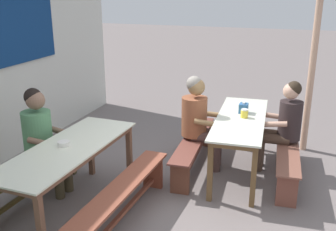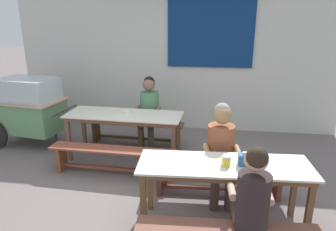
{
  "view_description": "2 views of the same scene",
  "coord_description": "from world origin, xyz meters",
  "px_view_note": "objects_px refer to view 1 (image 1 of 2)",
  "views": [
    {
      "loc": [
        -3.9,
        -1.17,
        2.38
      ],
      "look_at": [
        -0.08,
        0.15,
        1.05
      ],
      "focal_mm": 42.26,
      "sensor_mm": 36.0,
      "label": 1
    },
    {
      "loc": [
        0.8,
        -3.51,
        2.26
      ],
      "look_at": [
        0.19,
        0.59,
        0.93
      ],
      "focal_mm": 32.79,
      "sensor_mm": 36.0,
      "label": 2
    }
  ],
  "objects_px": {
    "dining_table_near": "(241,123)",
    "person_near_front": "(284,122)",
    "dining_table_far": "(68,153)",
    "bench_far_front": "(122,197)",
    "tissue_box": "(244,108)",
    "bench_near_back": "(193,148)",
    "wooden_support_post": "(312,71)",
    "bench_near_front": "(287,158)",
    "soup_bowl": "(64,144)",
    "person_right_near_table": "(198,116)",
    "person_center_facing": "(41,135)",
    "bench_far_back": "(26,178)",
    "condiment_jar": "(244,113)"
  },
  "relations": [
    {
      "from": "dining_table_far",
      "to": "soup_bowl",
      "type": "xyz_separation_m",
      "value": [
        0.01,
        0.06,
        0.1
      ]
    },
    {
      "from": "bench_near_back",
      "to": "tissue_box",
      "type": "distance_m",
      "value": 0.86
    },
    {
      "from": "dining_table_far",
      "to": "wooden_support_post",
      "type": "distance_m",
      "value": 3.61
    },
    {
      "from": "person_center_facing",
      "to": "soup_bowl",
      "type": "relative_size",
      "value": 9.79
    },
    {
      "from": "person_center_facing",
      "to": "condiment_jar",
      "type": "relative_size",
      "value": 11.39
    },
    {
      "from": "dining_table_far",
      "to": "bench_near_front",
      "type": "height_order",
      "value": "dining_table_far"
    },
    {
      "from": "condiment_jar",
      "to": "wooden_support_post",
      "type": "relative_size",
      "value": 0.05
    },
    {
      "from": "condiment_jar",
      "to": "bench_near_back",
      "type": "bearing_deg",
      "value": 94.58
    },
    {
      "from": "bench_far_front",
      "to": "tissue_box",
      "type": "bearing_deg",
      "value": -27.8
    },
    {
      "from": "dining_table_near",
      "to": "soup_bowl",
      "type": "distance_m",
      "value": 2.25
    },
    {
      "from": "bench_near_back",
      "to": "person_center_facing",
      "type": "relative_size",
      "value": 1.4
    },
    {
      "from": "bench_far_back",
      "to": "dining_table_near",
      "type": "bearing_deg",
      "value": -54.58
    },
    {
      "from": "condiment_jar",
      "to": "tissue_box",
      "type": "bearing_deg",
      "value": 12.11
    },
    {
      "from": "condiment_jar",
      "to": "soup_bowl",
      "type": "bearing_deg",
      "value": 133.32
    },
    {
      "from": "person_near_front",
      "to": "bench_far_back",
      "type": "bearing_deg",
      "value": 123.36
    },
    {
      "from": "condiment_jar",
      "to": "person_right_near_table",
      "type": "bearing_deg",
      "value": 93.48
    },
    {
      "from": "dining_table_far",
      "to": "person_center_facing",
      "type": "distance_m",
      "value": 0.63
    },
    {
      "from": "bench_far_front",
      "to": "bench_near_front",
      "type": "xyz_separation_m",
      "value": [
        1.63,
        -1.57,
        -0.02
      ]
    },
    {
      "from": "bench_near_back",
      "to": "wooden_support_post",
      "type": "height_order",
      "value": "wooden_support_post"
    },
    {
      "from": "bench_near_front",
      "to": "person_right_near_table",
      "type": "distance_m",
      "value": 1.26
    },
    {
      "from": "bench_near_back",
      "to": "person_near_front",
      "type": "height_order",
      "value": "person_near_front"
    },
    {
      "from": "bench_far_front",
      "to": "person_center_facing",
      "type": "relative_size",
      "value": 1.48
    },
    {
      "from": "bench_near_front",
      "to": "condiment_jar",
      "type": "relative_size",
      "value": 15.41
    },
    {
      "from": "condiment_jar",
      "to": "dining_table_near",
      "type": "bearing_deg",
      "value": 108.21
    },
    {
      "from": "dining_table_near",
      "to": "bench_far_back",
      "type": "bearing_deg",
      "value": 125.42
    },
    {
      "from": "dining_table_far",
      "to": "person_near_front",
      "type": "xyz_separation_m",
      "value": [
        1.8,
        -2.09,
        0.0
      ]
    },
    {
      "from": "bench_near_front",
      "to": "tissue_box",
      "type": "relative_size",
      "value": 11.67
    },
    {
      "from": "dining_table_far",
      "to": "bench_far_front",
      "type": "relative_size",
      "value": 1.0
    },
    {
      "from": "person_right_near_table",
      "to": "tissue_box",
      "type": "xyz_separation_m",
      "value": [
        0.23,
        -0.56,
        0.1
      ]
    },
    {
      "from": "bench_near_front",
      "to": "wooden_support_post",
      "type": "xyz_separation_m",
      "value": [
        1.05,
        -0.2,
        0.94
      ]
    },
    {
      "from": "person_right_near_table",
      "to": "person_near_front",
      "type": "height_order",
      "value": "person_right_near_table"
    },
    {
      "from": "tissue_box",
      "to": "dining_table_far",
      "type": "bearing_deg",
      "value": 138.73
    },
    {
      "from": "person_right_near_table",
      "to": "tissue_box",
      "type": "height_order",
      "value": "person_right_near_table"
    },
    {
      "from": "person_near_front",
      "to": "person_center_facing",
      "type": "distance_m",
      "value": 3.04
    },
    {
      "from": "bench_far_front",
      "to": "bench_near_front",
      "type": "relative_size",
      "value": 1.1
    },
    {
      "from": "bench_far_front",
      "to": "bench_near_back",
      "type": "xyz_separation_m",
      "value": [
        1.55,
        -0.34,
        -0.01
      ]
    },
    {
      "from": "bench_far_back",
      "to": "soup_bowl",
      "type": "distance_m",
      "value": 0.75
    },
    {
      "from": "tissue_box",
      "to": "soup_bowl",
      "type": "bearing_deg",
      "value": 137.48
    },
    {
      "from": "bench_near_back",
      "to": "condiment_jar",
      "type": "xyz_separation_m",
      "value": [
        0.05,
        -0.65,
        0.54
      ]
    },
    {
      "from": "tissue_box",
      "to": "soup_bowl",
      "type": "distance_m",
      "value": 2.4
    },
    {
      "from": "condiment_jar",
      "to": "bench_far_front",
      "type": "bearing_deg",
      "value": 148.24
    },
    {
      "from": "bench_far_back",
      "to": "bench_near_back",
      "type": "xyz_separation_m",
      "value": [
        1.51,
        -1.57,
        -0.01
      ]
    },
    {
      "from": "dining_table_near",
      "to": "person_near_front",
      "type": "bearing_deg",
      "value": -66.3
    },
    {
      "from": "person_right_near_table",
      "to": "bench_near_back",
      "type": "bearing_deg",
      "value": 106.27
    },
    {
      "from": "person_center_facing",
      "to": "soup_bowl",
      "type": "bearing_deg",
      "value": -119.65
    },
    {
      "from": "bench_near_back",
      "to": "wooden_support_post",
      "type": "distance_m",
      "value": 2.04
    },
    {
      "from": "bench_near_front",
      "to": "soup_bowl",
      "type": "relative_size",
      "value": 13.23
    },
    {
      "from": "bench_near_front",
      "to": "person_center_facing",
      "type": "distance_m",
      "value": 3.06
    },
    {
      "from": "dining_table_far",
      "to": "soup_bowl",
      "type": "distance_m",
      "value": 0.12
    },
    {
      "from": "dining_table_near",
      "to": "person_center_facing",
      "type": "distance_m",
      "value": 2.47
    }
  ]
}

